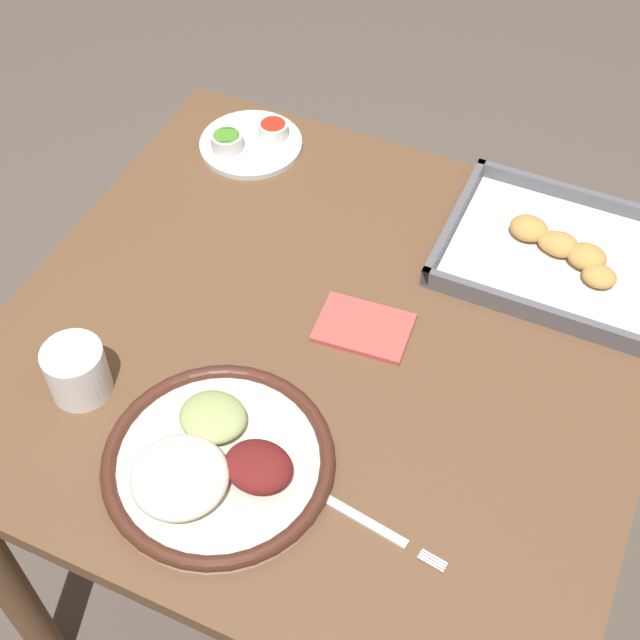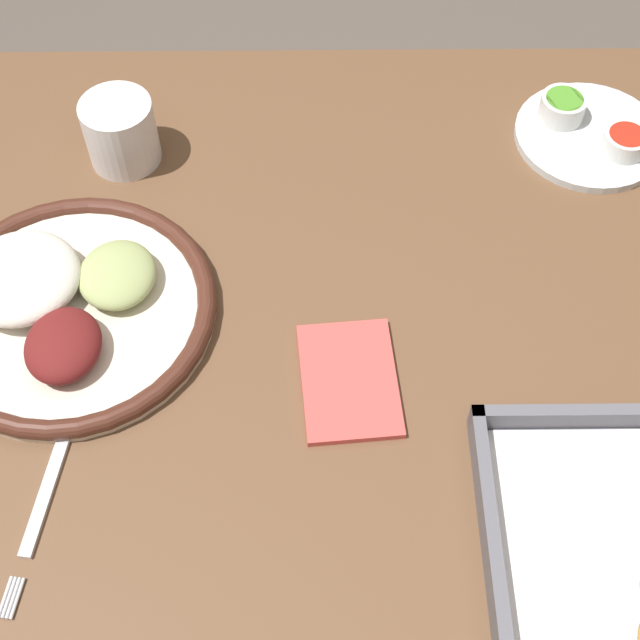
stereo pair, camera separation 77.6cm
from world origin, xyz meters
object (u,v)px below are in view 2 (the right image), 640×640
at_px(dinner_plate, 70,305).
at_px(drinking_cup, 125,132).
at_px(napkin, 354,380).
at_px(fork, 53,485).
at_px(saucer_plate, 593,131).

xyz_separation_m(dinner_plate, drinking_cup, (-0.22, 0.03, 0.02)).
xyz_separation_m(drinking_cup, napkin, (0.31, 0.25, -0.04)).
xyz_separation_m(dinner_plate, fork, (0.19, 0.01, -0.01)).
relative_size(fork, drinking_cup, 2.65).
bearing_deg(napkin, dinner_plate, -106.40).
bearing_deg(drinking_cup, napkin, 39.38).
xyz_separation_m(fork, saucer_plate, (-0.44, 0.57, 0.01)).
relative_size(dinner_plate, drinking_cup, 3.62).
relative_size(drinking_cup, napkin, 0.59).
height_order(fork, napkin, napkin).
distance_m(dinner_plate, napkin, 0.30).
height_order(dinner_plate, drinking_cup, drinking_cup).
distance_m(dinner_plate, saucer_plate, 0.63).
bearing_deg(fork, drinking_cup, -174.93).
height_order(fork, saucer_plate, saucer_plate).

